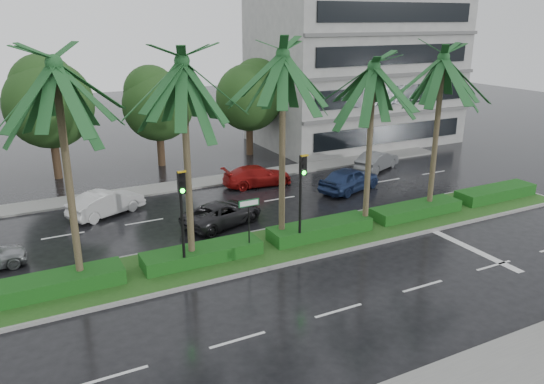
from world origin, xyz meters
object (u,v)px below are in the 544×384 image
car_white (106,203)px  car_darkgrey (222,213)px  car_red (257,176)px  street_sign (249,213)px  car_grey (377,161)px  signal_median_left (182,206)px  car_blue (349,179)px

car_white → car_darkgrey: size_ratio=0.94×
car_white → car_red: bearing=-108.1°
street_sign → car_white: size_ratio=0.63×
car_red → car_grey: 9.02m
street_sign → car_darkgrey: (0.50, 4.32, -1.51)m
street_sign → car_white: (-4.50, 8.48, -1.44)m
signal_median_left → car_white: 9.09m
street_sign → car_blue: 11.27m
signal_median_left → car_white: signal_median_left is taller
car_red → car_blue: 5.75m
car_grey → street_sign: bearing=98.4°
car_white → car_red: (9.50, 1.00, -0.05)m
street_sign → car_grey: size_ratio=0.65×
street_sign → car_grey: street_sign is taller
car_white → car_darkgrey: (5.00, -4.17, -0.07)m
car_darkgrey → car_blue: 9.14m
car_red → signal_median_left: bearing=145.2°
car_blue → car_darkgrey: bearing=81.9°
car_grey → signal_median_left: bearing=94.1°
signal_median_left → street_sign: (3.00, 0.18, -0.87)m
signal_median_left → car_blue: size_ratio=0.99×
signal_median_left → car_darkgrey: size_ratio=0.99×
signal_median_left → car_grey: size_ratio=1.09×
street_sign → car_blue: size_ratio=0.59×
car_darkgrey → car_white: bearing=30.8°
car_white → car_blue: size_ratio=0.94×
signal_median_left → car_grey: signal_median_left is taller
signal_median_left → street_sign: 3.13m
signal_median_left → street_sign: signal_median_left is taller
signal_median_left → car_darkgrey: signal_median_left is taller
car_grey → car_white: bearing=67.3°
car_blue → car_grey: 5.43m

